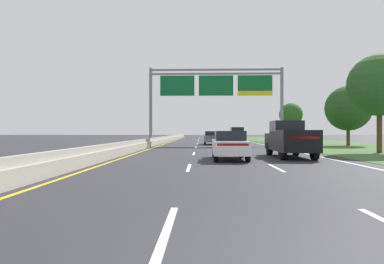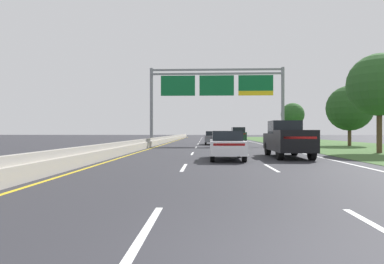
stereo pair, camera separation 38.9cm
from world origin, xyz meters
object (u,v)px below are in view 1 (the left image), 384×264
Objects in this scene: car_white_centre_lane_sedan at (230,145)px; roadside_tree_near at (379,85)px; overhead_sign_gantry at (216,90)px; pickup_truck_black at (290,139)px; roadside_tree_far at (291,115)px; car_darkgreen_right_lane_suv at (237,135)px; car_grey_centre_lane_sedan at (212,138)px; roadside_tree_mid at (348,108)px.

roadside_tree_near is at bearing -61.97° from car_white_centre_lane_sedan.
overhead_sign_gantry reaches higher than pickup_truck_black.
roadside_tree_far is (0.04, 23.69, -0.90)m from roadside_tree_near.
car_darkgreen_right_lane_suv is 0.84× the size of roadside_tree_far.
pickup_truck_black is 4.06m from car_white_centre_lane_sedan.
pickup_truck_black reaches higher than car_white_centre_lane_sedan.
roadside_tree_mid is (14.51, -3.23, 3.20)m from car_grey_centre_lane_sedan.
overhead_sign_gantry is at bearing 159.61° from car_darkgreen_right_lane_suv.
overhead_sign_gantry is 5.79m from car_grey_centre_lane_sedan.
roadside_tree_far is (7.46, 27.79, 2.86)m from pickup_truck_black.
overhead_sign_gantry is 2.78× the size of pickup_truck_black.
roadside_tree_mid is (10.91, -9.66, 2.92)m from car_darkgreen_right_lane_suv.
car_grey_centre_lane_sedan is at bearing 101.49° from overhead_sign_gantry.
roadside_tree_mid is at bearing -131.27° from car_darkgreen_right_lane_suv.
overhead_sign_gantry is at bearing 12.35° from pickup_truck_black.
roadside_tree_mid is at bearing -4.86° from overhead_sign_gantry.
car_white_centre_lane_sedan is at bearing -178.72° from car_grey_centre_lane_sedan.
roadside_tree_near is 1.26× the size of roadside_tree_far.
roadside_tree_far is (11.10, 10.45, -2.29)m from overhead_sign_gantry.
car_white_centre_lane_sedan is at bearing -90.19° from overhead_sign_gantry.
roadside_tree_near is 23.71m from roadside_tree_far.
roadside_tree_far is at bearing -20.11° from car_white_centre_lane_sedan.
roadside_tree_near is (7.43, 4.10, 3.76)m from pickup_truck_black.
car_darkgreen_right_lane_suv is 0.67× the size of roadside_tree_near.
pickup_truck_black is 1.23× the size of car_white_centre_lane_sedan.
pickup_truck_black is 28.92m from roadside_tree_far.
car_grey_centre_lane_sedan is 0.62× the size of roadside_tree_near.
roadside_tree_near is 1.10× the size of roadside_tree_mid.
roadside_tree_near is (7.87, -21.70, 3.74)m from car_darkgreen_right_lane_suv.
roadside_tree_far is at bearing -75.62° from car_darkgreen_right_lane_suv.
overhead_sign_gantry is at bearing 175.14° from roadside_tree_mid.
roadside_tree_far is at bearing 43.28° from overhead_sign_gantry.
pickup_truck_black is at bearing -65.18° from car_white_centre_lane_sedan.
overhead_sign_gantry is at bearing -136.72° from roadside_tree_far.
overhead_sign_gantry is 2.34× the size of roadside_tree_mid.
car_white_centre_lane_sedan is at bearing 173.51° from car_darkgreen_right_lane_suv.
roadside_tree_mid is at bearing -37.85° from car_white_centre_lane_sedan.
car_darkgreen_right_lane_suv is 23.39m from roadside_tree_near.
car_darkgreen_right_lane_suv is at bearing -28.93° from car_grey_centre_lane_sedan.
car_white_centre_lane_sedan is (-3.70, -1.66, -0.26)m from pickup_truck_black.
car_white_centre_lane_sedan is 21.04m from car_grey_centre_lane_sedan.
car_grey_centre_lane_sedan is at bearing 126.91° from roadside_tree_near.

